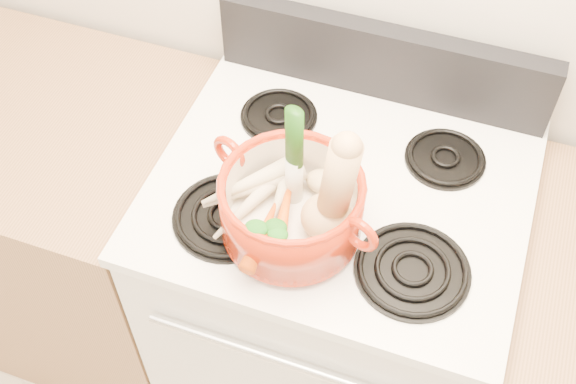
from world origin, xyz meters
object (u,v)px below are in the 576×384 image
(stove_body, at_px, (330,302))
(squash, at_px, (337,192))
(leek, at_px, (294,155))
(dutch_oven, at_px, (292,206))

(stove_body, relative_size, squash, 3.68)
(stove_body, height_order, leek, leek)
(stove_body, bearing_deg, dutch_oven, -110.87)
(stove_body, relative_size, leek, 3.68)
(squash, xyz_separation_m, leek, (-0.10, 0.06, -0.00))
(dutch_oven, relative_size, leek, 1.09)
(dutch_oven, distance_m, squash, 0.12)
(squash, bearing_deg, stove_body, 87.47)
(leek, bearing_deg, dutch_oven, -53.90)
(stove_body, relative_size, dutch_oven, 3.37)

